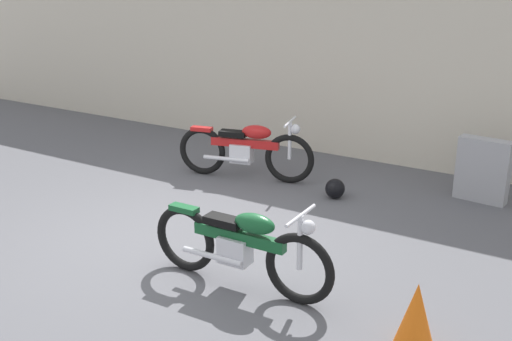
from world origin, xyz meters
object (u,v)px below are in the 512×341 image
helmet (335,188)px  traffic_cone (416,315)px  motorcycle_green (241,246)px  motorcycle_red (246,149)px  stone_marker (483,170)px

helmet → traffic_cone: bearing=-54.4°
traffic_cone → motorcycle_green: (-1.70, 0.07, 0.14)m
traffic_cone → motorcycle_red: bearing=140.7°
stone_marker → motorcycle_green: (-1.42, -3.50, 0.00)m
motorcycle_green → stone_marker: bearing=66.8°
traffic_cone → motorcycle_green: size_ratio=0.28×
motorcycle_red → motorcycle_green: bearing=-72.5°
helmet → motorcycle_green: size_ratio=0.13×
stone_marker → motorcycle_red: motorcycle_red is taller
helmet → traffic_cone: 3.29m
stone_marker → traffic_cone: (0.28, -3.58, -0.14)m
stone_marker → helmet: (-1.64, -0.90, -0.28)m
traffic_cone → helmet: bearing=125.6°
stone_marker → helmet: 1.89m
helmet → motorcycle_red: motorcycle_red is taller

